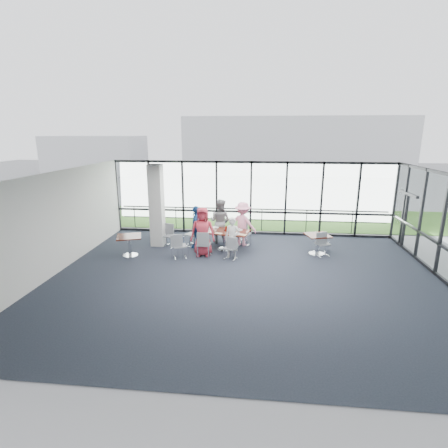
# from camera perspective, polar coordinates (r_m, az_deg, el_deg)

# --- Properties ---
(floor) EXTENTS (12.00, 10.00, 0.02)m
(floor) POSITION_cam_1_polar(r_m,az_deg,el_deg) (10.90, 3.40, -8.98)
(floor) COLOR #1E2530
(floor) RESTS_ON ground
(ceiling) EXTENTS (12.00, 10.00, 0.04)m
(ceiling) POSITION_cam_1_polar(r_m,az_deg,el_deg) (10.05, 3.68, 8.02)
(ceiling) COLOR silver
(ceiling) RESTS_ON ground
(wall_left) EXTENTS (0.10, 10.00, 3.20)m
(wall_left) POSITION_cam_1_polar(r_m,az_deg,el_deg) (12.18, -25.93, 0.08)
(wall_left) COLOR silver
(wall_left) RESTS_ON ground
(wall_front) EXTENTS (12.00, 0.10, 3.20)m
(wall_front) POSITION_cam_1_polar(r_m,az_deg,el_deg) (5.71, 1.16, -14.27)
(wall_front) COLOR silver
(wall_front) RESTS_ON ground
(curtain_wall_back) EXTENTS (12.00, 0.10, 3.20)m
(curtain_wall_back) POSITION_cam_1_polar(r_m,az_deg,el_deg) (15.24, 4.40, 4.21)
(curtain_wall_back) COLOR white
(curtain_wall_back) RESTS_ON ground
(exit_door) EXTENTS (0.12, 1.60, 2.10)m
(exit_door) POSITION_cam_1_polar(r_m,az_deg,el_deg) (15.19, 27.45, 0.42)
(exit_door) COLOR black
(exit_door) RESTS_ON ground
(structural_column) EXTENTS (0.50, 0.50, 3.20)m
(structural_column) POSITION_cam_1_polar(r_m,az_deg,el_deg) (13.86, -10.92, 2.94)
(structural_column) COLOR silver
(structural_column) RESTS_ON ground
(apron) EXTENTS (80.00, 70.00, 0.02)m
(apron) POSITION_cam_1_polar(r_m,az_deg,el_deg) (20.46, 4.76, 2.29)
(apron) COLOR gray
(apron) RESTS_ON ground
(grass_strip) EXTENTS (80.00, 5.00, 0.01)m
(grass_strip) POSITION_cam_1_polar(r_m,az_deg,el_deg) (18.50, 4.60, 1.05)
(grass_strip) COLOR #355C23
(grass_strip) RESTS_ON ground
(hangar_main) EXTENTS (24.00, 10.00, 6.00)m
(hangar_main) POSITION_cam_1_polar(r_m,az_deg,el_deg) (42.15, 11.21, 12.59)
(hangar_main) COLOR silver
(hangar_main) RESTS_ON ground
(hangar_aux) EXTENTS (10.00, 6.00, 4.00)m
(hangar_aux) POSITION_cam_1_polar(r_m,az_deg,el_deg) (42.27, -20.14, 10.64)
(hangar_aux) COLOR silver
(hangar_aux) RESTS_ON ground
(guard_rail) EXTENTS (12.00, 0.06, 0.06)m
(guard_rail) POSITION_cam_1_polar(r_m,az_deg,el_deg) (16.06, 4.40, 0.74)
(guard_rail) COLOR #2D2D33
(guard_rail) RESTS_ON ground
(main_table) EXTENTS (1.98, 1.35, 0.75)m
(main_table) POSITION_cam_1_polar(r_m,az_deg,el_deg) (13.27, 0.14, -1.70)
(main_table) COLOR #35150F
(main_table) RESTS_ON ground
(side_table_left) EXTENTS (1.08, 1.08, 0.75)m
(side_table_left) POSITION_cam_1_polar(r_m,az_deg,el_deg) (13.09, -15.23, -2.40)
(side_table_left) COLOR #35150F
(side_table_left) RESTS_ON ground
(side_table_right) EXTENTS (1.00, 1.00, 0.75)m
(side_table_right) POSITION_cam_1_polar(r_m,az_deg,el_deg) (13.24, 15.01, -2.21)
(side_table_right) COLOR #35150F
(side_table_right) RESTS_ON ground
(diner_near_left) EXTENTS (0.90, 0.61, 1.80)m
(diner_near_left) POSITION_cam_1_polar(r_m,az_deg,el_deg) (12.62, -3.50, -1.26)
(diner_near_left) COLOR #B22C3C
(diner_near_left) RESTS_ON ground
(diner_near_right) EXTENTS (0.61, 0.50, 1.49)m
(diner_near_right) POSITION_cam_1_polar(r_m,az_deg,el_deg) (12.37, 1.36, -2.32)
(diner_near_right) COLOR silver
(diner_near_right) RESTS_ON ground
(diner_far_left) EXTENTS (1.01, 0.81, 1.81)m
(diner_far_left) POSITION_cam_1_polar(r_m,az_deg,el_deg) (14.03, -0.65, 0.43)
(diner_far_left) COLOR gray
(diner_far_left) RESTS_ON ground
(diner_far_right) EXTENTS (1.26, 0.96, 1.74)m
(diner_far_right) POSITION_cam_1_polar(r_m,az_deg,el_deg) (13.78, 3.06, 0.01)
(diner_far_right) COLOR pink
(diner_far_right) RESTS_ON ground
(diner_end) EXTENTS (0.62, 1.01, 1.65)m
(diner_end) POSITION_cam_1_polar(r_m,az_deg,el_deg) (13.60, -4.50, -0.44)
(diner_end) COLOR #1D498A
(diner_end) RESTS_ON ground
(chair_main_nl) EXTENTS (0.47, 0.47, 0.94)m
(chair_main_nl) POSITION_cam_1_polar(r_m,az_deg,el_deg) (12.61, -3.30, -3.32)
(chair_main_nl) COLOR gray
(chair_main_nl) RESTS_ON ground
(chair_main_nr) EXTENTS (0.53, 0.53, 0.84)m
(chair_main_nr) POSITION_cam_1_polar(r_m,az_deg,el_deg) (12.32, 1.02, -3.95)
(chair_main_nr) COLOR gray
(chair_main_nr) RESTS_ON ground
(chair_main_fl) EXTENTS (0.46, 0.46, 0.84)m
(chair_main_fl) POSITION_cam_1_polar(r_m,az_deg,el_deg) (14.31, -0.60, -1.30)
(chair_main_fl) COLOR gray
(chair_main_fl) RESTS_ON ground
(chair_main_fr) EXTENTS (0.58, 0.58, 0.91)m
(chair_main_fr) POSITION_cam_1_polar(r_m,az_deg,el_deg) (13.96, 3.33, -1.58)
(chair_main_fr) COLOR gray
(chair_main_fr) RESTS_ON ground
(chair_main_end) EXTENTS (0.62, 0.62, 0.95)m
(chair_main_end) POSITION_cam_1_polar(r_m,az_deg,el_deg) (13.83, -5.27, -1.69)
(chair_main_end) COLOR gray
(chair_main_end) RESTS_ON ground
(chair_spare_la) EXTENTS (0.56, 0.56, 0.90)m
(chair_spare_la) POSITION_cam_1_polar(r_m,az_deg,el_deg) (12.58, -7.22, -3.56)
(chair_spare_la) COLOR gray
(chair_spare_la) RESTS_ON ground
(chair_spare_lb) EXTENTS (0.54, 0.54, 0.86)m
(chair_spare_lb) POSITION_cam_1_polar(r_m,az_deg,el_deg) (13.89, -8.77, -1.94)
(chair_spare_lb) COLOR gray
(chair_spare_lb) RESTS_ON ground
(chair_spare_r) EXTENTS (0.59, 0.59, 0.91)m
(chair_spare_r) POSITION_cam_1_polar(r_m,az_deg,el_deg) (13.18, 15.78, -3.11)
(chair_spare_r) COLOR gray
(chair_spare_r) RESTS_ON ground
(plate_nl) EXTENTS (0.25, 0.25, 0.01)m
(plate_nl) POSITION_cam_1_polar(r_m,az_deg,el_deg) (13.10, -2.39, -1.29)
(plate_nl) COLOR white
(plate_nl) RESTS_ON main_table
(plate_nr) EXTENTS (0.28, 0.28, 0.01)m
(plate_nr) POSITION_cam_1_polar(r_m,az_deg,el_deg) (12.83, 2.09, -1.63)
(plate_nr) COLOR white
(plate_nr) RESTS_ON main_table
(plate_fl) EXTENTS (0.25, 0.25, 0.01)m
(plate_fl) POSITION_cam_1_polar(r_m,az_deg,el_deg) (13.72, -1.36, -0.54)
(plate_fl) COLOR white
(plate_fl) RESTS_ON main_table
(plate_fr) EXTENTS (0.24, 0.24, 0.01)m
(plate_fr) POSITION_cam_1_polar(r_m,az_deg,el_deg) (13.37, 2.56, -0.96)
(plate_fr) COLOR white
(plate_fr) RESTS_ON main_table
(plate_end) EXTENTS (0.28, 0.28, 0.01)m
(plate_end) POSITION_cam_1_polar(r_m,az_deg,el_deg) (13.49, -2.97, -0.82)
(plate_end) COLOR white
(plate_end) RESTS_ON main_table
(tumbler_a) EXTENTS (0.07, 0.07, 0.15)m
(tumbler_a) POSITION_cam_1_polar(r_m,az_deg,el_deg) (13.09, -1.25, -0.99)
(tumbler_a) COLOR white
(tumbler_a) RESTS_ON main_table
(tumbler_b) EXTENTS (0.07, 0.07, 0.14)m
(tumbler_b) POSITION_cam_1_polar(r_m,az_deg,el_deg) (12.94, 0.81, -1.20)
(tumbler_b) COLOR white
(tumbler_b) RESTS_ON main_table
(tumbler_c) EXTENTS (0.07, 0.07, 0.14)m
(tumbler_c) POSITION_cam_1_polar(r_m,az_deg,el_deg) (13.39, 0.68, -0.65)
(tumbler_c) COLOR white
(tumbler_c) RESTS_ON main_table
(tumbler_d) EXTENTS (0.07, 0.07, 0.14)m
(tumbler_d) POSITION_cam_1_polar(r_m,az_deg,el_deg) (13.29, -2.55, -0.76)
(tumbler_d) COLOR white
(tumbler_d) RESTS_ON main_table
(menu_a) EXTENTS (0.34, 0.29, 0.00)m
(menu_a) POSITION_cam_1_polar(r_m,az_deg,el_deg) (12.93, -0.90, -1.52)
(menu_a) COLOR beige
(menu_a) RESTS_ON main_table
(menu_b) EXTENTS (0.34, 0.30, 0.00)m
(menu_b) POSITION_cam_1_polar(r_m,az_deg,el_deg) (12.76, 3.09, -1.75)
(menu_b) COLOR beige
(menu_b) RESTS_ON main_table
(menu_c) EXTENTS (0.34, 0.33, 0.00)m
(menu_c) POSITION_cam_1_polar(r_m,az_deg,el_deg) (13.50, 1.32, -0.82)
(menu_c) COLOR beige
(menu_c) RESTS_ON main_table
(condiment_caddy) EXTENTS (0.10, 0.07, 0.04)m
(condiment_caddy) POSITION_cam_1_polar(r_m,az_deg,el_deg) (13.29, 0.23, -0.99)
(condiment_caddy) COLOR black
(condiment_caddy) RESTS_ON main_table
(ketchup_bottle) EXTENTS (0.06, 0.06, 0.18)m
(ketchup_bottle) POSITION_cam_1_polar(r_m,az_deg,el_deg) (13.24, 0.34, -0.73)
(ketchup_bottle) COLOR #970600
(ketchup_bottle) RESTS_ON main_table
(green_bottle) EXTENTS (0.05, 0.05, 0.20)m
(green_bottle) POSITION_cam_1_polar(r_m,az_deg,el_deg) (13.20, 0.57, -0.73)
(green_bottle) COLOR #1C662A
(green_bottle) RESTS_ON main_table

